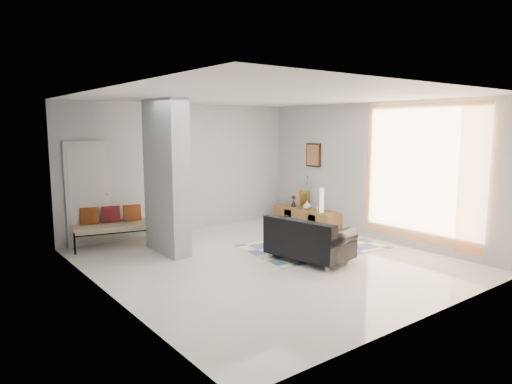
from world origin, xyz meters
TOP-DOWN VIEW (x-y plane):
  - floor at (0.00, 0.00)m, footprint 6.00×6.00m
  - ceiling at (0.00, 0.00)m, footprint 6.00×6.00m
  - wall_back at (0.00, 3.00)m, footprint 6.00×0.00m
  - wall_front at (0.00, -3.00)m, footprint 6.00×0.00m
  - wall_left at (-2.75, 0.00)m, footprint 0.00×6.00m
  - wall_right at (2.75, 0.00)m, footprint 0.00×6.00m
  - partition_column at (-1.10, 1.60)m, footprint 0.35×1.20m
  - hallway_door at (-2.10, 2.96)m, footprint 0.85×0.06m
  - curtain at (2.67, -1.15)m, footprint 0.00×2.55m
  - wall_art at (2.72, 1.70)m, footprint 0.04×0.45m
  - media_console at (2.52, 1.70)m, footprint 0.45×1.84m
  - loveseat at (0.54, -0.41)m, footprint 1.08×1.56m
  - daybed at (-1.64, 2.63)m, footprint 1.88×1.12m
  - area_rug at (1.29, 0.20)m, footprint 2.75×2.00m
  - cylinder_lamp at (2.50, 1.19)m, footprint 0.10×0.10m
  - bronze_figurine at (2.47, 2.09)m, footprint 0.15×0.15m
  - vase at (2.47, 1.62)m, footprint 0.20×0.20m

SIDE VIEW (x-z plane):
  - floor at x=0.00m, z-range 0.00..0.00m
  - area_rug at x=1.29m, z-range 0.00..0.01m
  - media_console at x=2.52m, z-range -0.20..0.60m
  - loveseat at x=0.54m, z-range -0.02..0.74m
  - daybed at x=-1.64m, z-range 0.03..0.80m
  - vase at x=2.47m, z-range 0.40..0.60m
  - bronze_figurine at x=2.47m, z-range 0.40..0.66m
  - cylinder_lamp at x=2.50m, z-range 0.40..0.94m
  - hallway_door at x=-2.10m, z-range 0.00..2.04m
  - partition_column at x=-1.10m, z-range 0.00..2.80m
  - wall_back at x=0.00m, z-range -1.60..4.40m
  - wall_front at x=0.00m, z-range -1.60..4.40m
  - wall_left at x=-2.75m, z-range -1.60..4.40m
  - wall_right at x=2.75m, z-range -1.60..4.40m
  - curtain at x=2.67m, z-range 0.17..2.72m
  - wall_art at x=2.72m, z-range 1.38..1.92m
  - ceiling at x=0.00m, z-range 2.80..2.80m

